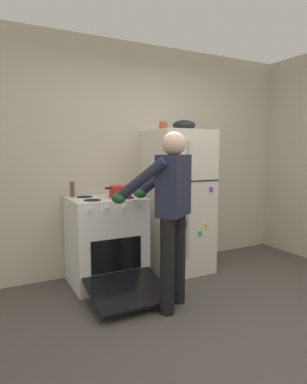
{
  "coord_description": "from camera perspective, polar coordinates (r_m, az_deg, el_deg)",
  "views": [
    {
      "loc": [
        -1.7,
        -1.81,
        1.42
      ],
      "look_at": [
        -0.07,
        1.32,
        1.0
      ],
      "focal_mm": 31.27,
      "sensor_mm": 36.0,
      "label": 1
    }
  ],
  "objects": [
    {
      "name": "refrigerator",
      "position": [
        4.01,
        4.13,
        -1.58
      ],
      "size": [
        0.68,
        0.72,
        1.67
      ],
      "color": "silver",
      "rests_on": "ground"
    },
    {
      "name": "kitchen_wall_back",
      "position": [
        4.13,
        -3.15,
        5.81
      ],
      "size": [
        6.0,
        0.1,
        2.7
      ],
      "primitive_type": "cube",
      "color": "beige",
      "rests_on": "ground"
    },
    {
      "name": "person_cook",
      "position": [
        2.99,
        2.68,
        -2.05
      ],
      "size": [
        0.7,
        0.76,
        1.6
      ],
      "color": "black",
      "rests_on": "ground"
    },
    {
      "name": "ground",
      "position": [
        2.86,
        14.84,
        -23.22
      ],
      "size": [
        8.0,
        8.0,
        0.0
      ],
      "primitive_type": "plane",
      "color": "#4C4742"
    },
    {
      "name": "coffee_mug",
      "position": [
        3.93,
        1.6,
        11.19
      ],
      "size": [
        0.11,
        0.08,
        0.1
      ],
      "color": "#B24C1E",
      "rests_on": "refrigerator"
    },
    {
      "name": "pepper_mill",
      "position": [
        3.71,
        -13.7,
        0.47
      ],
      "size": [
        0.05,
        0.05,
        0.16
      ],
      "primitive_type": "cylinder",
      "color": "brown",
      "rests_on": "stove_range"
    },
    {
      "name": "stove_range",
      "position": [
        3.69,
        -8.05,
        -8.36
      ],
      "size": [
        0.76,
        1.23,
        0.94
      ],
      "color": "white",
      "rests_on": "ground"
    },
    {
      "name": "red_pot",
      "position": [
        3.61,
        -5.63,
        0.12
      ],
      "size": [
        0.34,
        0.24,
        0.12
      ],
      "color": "red",
      "rests_on": "stove_range"
    },
    {
      "name": "mixing_bowl",
      "position": [
        4.02,
        5.23,
        11.26
      ],
      "size": [
        0.27,
        0.27,
        0.12
      ],
      "primitive_type": "ellipsoid",
      "color": "black",
      "rests_on": "refrigerator"
    }
  ]
}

